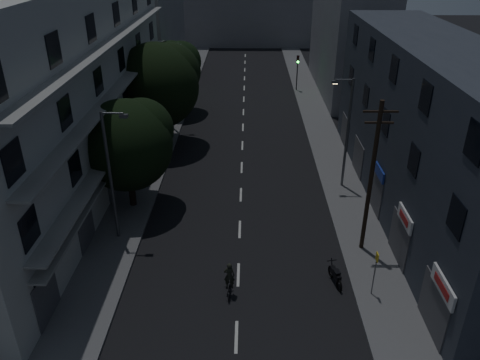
{
  "coord_description": "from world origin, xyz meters",
  "views": [
    {
      "loc": [
        0.44,
        -13.85,
        16.38
      ],
      "look_at": [
        0.0,
        12.0,
        3.0
      ],
      "focal_mm": 35.0,
      "sensor_mm": 36.0,
      "label": 1
    }
  ],
  "objects_px": {
    "motorcycle": "(335,276)",
    "cyclist": "(229,284)",
    "utility_pole": "(371,176)",
    "bus_stop_sign": "(376,266)"
  },
  "relations": [
    {
      "from": "bus_stop_sign",
      "to": "cyclist",
      "type": "height_order",
      "value": "bus_stop_sign"
    },
    {
      "from": "utility_pole",
      "to": "cyclist",
      "type": "relative_size",
      "value": 4.63
    },
    {
      "from": "motorcycle",
      "to": "cyclist",
      "type": "relative_size",
      "value": 0.93
    },
    {
      "from": "bus_stop_sign",
      "to": "motorcycle",
      "type": "bearing_deg",
      "value": 149.73
    },
    {
      "from": "utility_pole",
      "to": "cyclist",
      "type": "xyz_separation_m",
      "value": [
        -7.65,
        -4.03,
        -4.21
      ]
    },
    {
      "from": "bus_stop_sign",
      "to": "cyclist",
      "type": "bearing_deg",
      "value": 179.73
    },
    {
      "from": "bus_stop_sign",
      "to": "motorcycle",
      "type": "xyz_separation_m",
      "value": [
        -1.71,
        1.0,
        -1.43
      ]
    },
    {
      "from": "motorcycle",
      "to": "cyclist",
      "type": "height_order",
      "value": "cyclist"
    },
    {
      "from": "bus_stop_sign",
      "to": "utility_pole",
      "type": "bearing_deg",
      "value": 85.1
    },
    {
      "from": "utility_pole",
      "to": "bus_stop_sign",
      "type": "distance_m",
      "value": 5.05
    }
  ]
}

